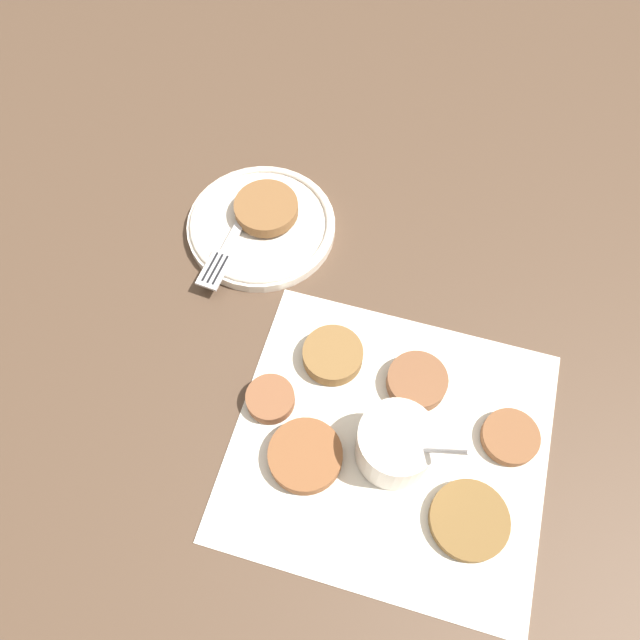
{
  "coord_description": "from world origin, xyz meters",
  "views": [
    {
      "loc": [
        -0.04,
        -0.23,
        0.69
      ],
      "look_at": [
        -0.08,
        0.12,
        0.02
      ],
      "focal_mm": 35.0,
      "sensor_mm": 36.0,
      "label": 1
    }
  ],
  "objects_px": {
    "fritter_on_plate": "(266,208)",
    "fork": "(225,251)",
    "serving_plate": "(261,225)",
    "sauce_bowl": "(395,445)"
  },
  "relations": [
    {
      "from": "serving_plate",
      "to": "fork",
      "type": "relative_size",
      "value": 1.32
    },
    {
      "from": "fritter_on_plate",
      "to": "fork",
      "type": "relative_size",
      "value": 0.57
    },
    {
      "from": "serving_plate",
      "to": "fritter_on_plate",
      "type": "xyz_separation_m",
      "value": [
        0.01,
        0.01,
        0.02
      ]
    },
    {
      "from": "serving_plate",
      "to": "sauce_bowl",
      "type": "bearing_deg",
      "value": -55.76
    },
    {
      "from": "sauce_bowl",
      "to": "fork",
      "type": "height_order",
      "value": "sauce_bowl"
    },
    {
      "from": "sauce_bowl",
      "to": "fritter_on_plate",
      "type": "height_order",
      "value": "sauce_bowl"
    },
    {
      "from": "fritter_on_plate",
      "to": "fork",
      "type": "distance_m",
      "value": 0.08
    },
    {
      "from": "serving_plate",
      "to": "fork",
      "type": "xyz_separation_m",
      "value": [
        -0.04,
        -0.05,
        0.01
      ]
    },
    {
      "from": "serving_plate",
      "to": "fritter_on_plate",
      "type": "distance_m",
      "value": 0.02
    },
    {
      "from": "sauce_bowl",
      "to": "fritter_on_plate",
      "type": "distance_m",
      "value": 0.36
    }
  ]
}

